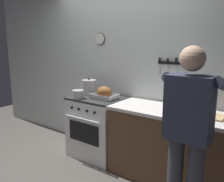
{
  "coord_description": "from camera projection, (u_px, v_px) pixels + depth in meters",
  "views": [
    {
      "loc": [
        1.97,
        -1.63,
        1.69
      ],
      "look_at": [
        0.14,
        0.85,
        1.06
      ],
      "focal_mm": 38.67,
      "sensor_mm": 36.0,
      "label": 1
    }
  ],
  "objects": [
    {
      "name": "counter_block",
      "position": [
        194.0,
        151.0,
        2.76
      ],
      "size": [
        2.03,
        0.65,
        0.9
      ],
      "color": "brown",
      "rests_on": "ground"
    },
    {
      "name": "stock_pot",
      "position": [
        89.0,
        87.0,
        3.65
      ],
      "size": [
        0.22,
        0.22,
        0.25
      ],
      "color": "#B7B7BC",
      "rests_on": "stove"
    },
    {
      "name": "wall_back",
      "position": [
        124.0,
        68.0,
        3.57
      ],
      "size": [
        6.0,
        0.13,
        2.6
      ],
      "color": "silver",
      "rests_on": "ground"
    },
    {
      "name": "stove",
      "position": [
        98.0,
        127.0,
        3.59
      ],
      "size": [
        0.76,
        0.67,
        0.9
      ],
      "color": "white",
      "rests_on": "ground"
    },
    {
      "name": "bottle_wine_red",
      "position": [
        196.0,
        101.0,
        2.74
      ],
      "size": [
        0.08,
        0.08,
        0.3
      ],
      "color": "#47141E",
      "rests_on": "counter_block"
    },
    {
      "name": "person_cook",
      "position": [
        189.0,
        129.0,
        2.08
      ],
      "size": [
        0.51,
        0.63,
        1.66
      ],
      "rotation": [
        0.0,
        0.0,
        1.78
      ],
      "color": "#383842",
      "rests_on": "ground"
    },
    {
      "name": "cutting_board",
      "position": [
        206.0,
        115.0,
        2.59
      ],
      "size": [
        0.36,
        0.24,
        0.02
      ],
      "primitive_type": "cube",
      "color": "tan",
      "rests_on": "counter_block"
    },
    {
      "name": "saucepan",
      "position": [
        78.0,
        94.0,
        3.41
      ],
      "size": [
        0.17,
        0.17,
        0.12
      ],
      "color": "#B7B7BC",
      "rests_on": "stove"
    },
    {
      "name": "bottle_soy_sauce",
      "position": [
        169.0,
        100.0,
        2.92
      ],
      "size": [
        0.05,
        0.05,
        0.23
      ],
      "color": "black",
      "rests_on": "counter_block"
    },
    {
      "name": "bottle_dish_soap",
      "position": [
        203.0,
        105.0,
        2.66
      ],
      "size": [
        0.07,
        0.07,
        0.25
      ],
      "color": "#338CCC",
      "rests_on": "counter_block"
    },
    {
      "name": "roasting_pan",
      "position": [
        104.0,
        93.0,
        3.39
      ],
      "size": [
        0.35,
        0.26,
        0.17
      ],
      "color": "#B7B7BC",
      "rests_on": "stove"
    }
  ]
}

